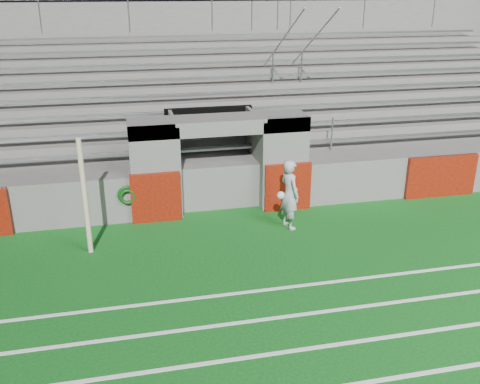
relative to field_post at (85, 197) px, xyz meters
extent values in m
plane|color=#0C4D14|center=(3.46, -1.54, -1.39)|extent=(90.00, 90.00, 0.00)
cylinder|color=beige|center=(0.00, 0.00, 0.00)|extent=(0.12, 0.12, 2.78)
cube|color=white|center=(3.46, -4.54, -1.38)|extent=(28.00, 0.09, 0.01)
cube|color=white|center=(3.46, -3.54, -1.38)|extent=(28.00, 0.09, 0.01)
cube|color=white|center=(3.46, -2.54, -1.38)|extent=(28.00, 0.09, 0.01)
cube|color=#5C5A57|center=(11.16, 1.64, -0.77)|extent=(10.60, 0.35, 1.25)
cube|color=#5C5A57|center=(1.66, 1.96, -0.09)|extent=(1.20, 1.00, 2.60)
cube|color=#5C5A57|center=(5.26, 1.96, -0.09)|extent=(1.20, 1.00, 2.60)
cube|color=black|center=(3.46, 3.66, -0.14)|extent=(2.60, 0.20, 2.50)
cube|color=#5C5A57|center=(2.31, 2.56, -0.14)|extent=(0.10, 2.20, 2.50)
cube|color=#5C5A57|center=(4.61, 2.56, -0.14)|extent=(0.10, 2.20, 2.50)
cube|color=#5C5A57|center=(3.46, 1.96, 1.01)|extent=(4.80, 1.00, 0.40)
cube|color=#5C5A57|center=(3.46, 5.81, -0.24)|extent=(26.00, 8.00, 0.20)
cube|color=#5C5A57|center=(3.46, 5.81, -0.87)|extent=(26.00, 8.00, 1.05)
cube|color=#5E1208|center=(1.66, 1.41, -0.72)|extent=(1.30, 0.15, 1.35)
cube|color=#5E1208|center=(5.26, 1.41, -0.72)|extent=(1.30, 0.15, 1.35)
cube|color=#5E1208|center=(9.96, 1.41, -0.77)|extent=(2.20, 0.15, 1.25)
cube|color=gray|center=(3.46, 2.89, 0.08)|extent=(23.00, 0.28, 0.06)
cube|color=#5C5A57|center=(3.46, 3.74, 0.05)|extent=(24.00, 0.75, 0.38)
cube|color=gray|center=(3.46, 3.64, 0.46)|extent=(23.00, 0.28, 0.06)
cube|color=#5C5A57|center=(3.46, 4.49, 0.24)|extent=(24.00, 0.75, 0.76)
cube|color=gray|center=(3.46, 4.39, 0.84)|extent=(23.00, 0.28, 0.06)
cube|color=#5C5A57|center=(3.46, 5.24, 0.43)|extent=(24.00, 0.75, 1.14)
cube|color=gray|center=(3.46, 5.14, 1.22)|extent=(23.00, 0.28, 0.06)
cube|color=#5C5A57|center=(3.46, 5.99, 0.62)|extent=(24.00, 0.75, 1.52)
cube|color=gray|center=(3.46, 5.89, 1.60)|extent=(23.00, 0.28, 0.06)
cube|color=#5C5A57|center=(3.46, 6.74, 0.81)|extent=(24.00, 0.75, 1.90)
cube|color=gray|center=(3.46, 6.64, 1.98)|extent=(23.00, 0.28, 0.06)
cube|color=#5C5A57|center=(3.46, 7.49, 1.00)|extent=(24.00, 0.75, 2.28)
cube|color=gray|center=(3.46, 7.39, 2.36)|extent=(23.00, 0.28, 0.06)
cube|color=#5C5A57|center=(3.46, 8.24, 1.19)|extent=(24.00, 0.75, 2.66)
cube|color=gray|center=(3.46, 8.14, 2.74)|extent=(23.00, 0.28, 0.06)
cube|color=#5C5A57|center=(3.46, 8.91, 1.25)|extent=(26.00, 0.60, 5.29)
cylinder|color=#A5A8AD|center=(5.96, 2.61, 0.36)|extent=(0.05, 0.05, 1.00)
cylinder|color=#A5A8AD|center=(5.96, 5.61, 1.88)|extent=(0.05, 0.05, 1.00)
cylinder|color=#A5A8AD|center=(5.96, 8.61, 3.40)|extent=(0.05, 0.05, 1.00)
cylinder|color=#A5A8AD|center=(5.96, 5.61, 2.38)|extent=(0.05, 6.02, 3.08)
cylinder|color=#A5A8AD|center=(6.96, 2.61, 0.36)|extent=(0.05, 0.05, 1.00)
cylinder|color=#A5A8AD|center=(6.96, 5.61, 1.88)|extent=(0.05, 0.05, 1.00)
cylinder|color=#A5A8AD|center=(6.96, 8.61, 3.40)|extent=(0.05, 0.05, 1.00)
cylinder|color=#A5A8AD|center=(6.96, 5.61, 2.38)|extent=(0.05, 6.02, 3.08)
cylinder|color=#A5A8AD|center=(-1.54, 8.61, 3.45)|extent=(0.05, 0.05, 1.10)
cylinder|color=#A5A8AD|center=(1.46, 8.61, 3.45)|extent=(0.05, 0.05, 1.10)
cylinder|color=#A5A8AD|center=(4.46, 8.61, 3.45)|extent=(0.05, 0.05, 1.10)
cylinder|color=#A5A8AD|center=(7.46, 8.61, 3.45)|extent=(0.05, 0.05, 1.10)
cylinder|color=#A5A8AD|center=(10.46, 8.61, 3.45)|extent=(0.05, 0.05, 1.10)
cylinder|color=#A5A8AD|center=(13.46, 8.61, 3.45)|extent=(0.05, 0.05, 1.10)
imported|color=#A3A7AD|center=(4.96, 0.31, -0.48)|extent=(0.60, 0.76, 1.83)
sphere|color=white|center=(4.70, 0.19, -0.44)|extent=(0.20, 0.20, 0.20)
torus|color=#0C3F10|center=(0.94, 1.41, -0.58)|extent=(0.52, 0.10, 0.52)
torus|color=#0D4210|center=(0.94, 1.36, -0.61)|extent=(0.42, 0.08, 0.42)
camera|label=1|loc=(1.01, -11.72, 4.51)|focal=40.00mm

